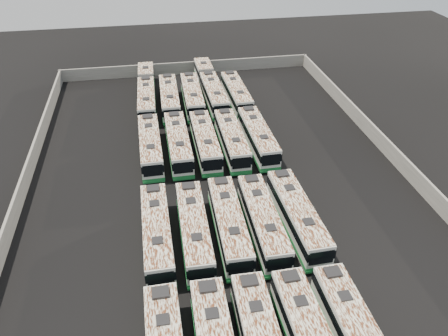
# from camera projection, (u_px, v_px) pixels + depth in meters

# --- Properties ---
(ground) EXTENTS (140.00, 140.00, 0.00)m
(ground) POSITION_uv_depth(u_px,v_px,m) (222.00, 189.00, 50.70)
(ground) COLOR black
(ground) RESTS_ON ground
(perimeter_wall) EXTENTS (45.20, 73.20, 2.20)m
(perimeter_wall) POSITION_uv_depth(u_px,v_px,m) (222.00, 181.00, 50.09)
(perimeter_wall) COLOR slate
(perimeter_wall) RESTS_ON ground
(bus_midfront_far_left) EXTENTS (2.68, 12.36, 3.48)m
(bus_midfront_far_left) POSITION_uv_depth(u_px,v_px,m) (157.00, 233.00, 41.84)
(bus_midfront_far_left) COLOR silver
(bus_midfront_far_left) RESTS_ON ground
(bus_midfront_left) EXTENTS (2.78, 12.32, 3.46)m
(bus_midfront_left) POSITION_uv_depth(u_px,v_px,m) (194.00, 230.00, 42.23)
(bus_midfront_left) COLOR silver
(bus_midfront_left) RESTS_ON ground
(bus_midfront_center) EXTENTS (2.83, 12.41, 3.49)m
(bus_midfront_center) POSITION_uv_depth(u_px,v_px,m) (229.00, 224.00, 42.91)
(bus_midfront_center) COLOR silver
(bus_midfront_center) RESTS_ON ground
(bus_midfront_right) EXTENTS (2.71, 12.42, 3.50)m
(bus_midfront_right) POSITION_uv_depth(u_px,v_px,m) (263.00, 221.00, 43.26)
(bus_midfront_right) COLOR silver
(bus_midfront_right) RESTS_ON ground
(bus_midfront_far_right) EXTENTS (2.99, 12.68, 3.56)m
(bus_midfront_far_right) POSITION_uv_depth(u_px,v_px,m) (297.00, 216.00, 43.90)
(bus_midfront_far_right) COLOR silver
(bus_midfront_far_right) RESTS_ON ground
(bus_midback_far_left) EXTENTS (2.75, 12.42, 3.49)m
(bus_midback_far_left) POSITION_uv_depth(u_px,v_px,m) (150.00, 146.00, 55.31)
(bus_midback_far_left) COLOR silver
(bus_midback_far_left) RESTS_ON ground
(bus_midback_left) EXTENTS (2.70, 12.50, 3.52)m
(bus_midback_left) POSITION_uv_depth(u_px,v_px,m) (178.00, 143.00, 55.83)
(bus_midback_left) COLOR silver
(bus_midback_left) RESTS_ON ground
(bus_midback_center) EXTENTS (2.64, 12.35, 3.48)m
(bus_midback_center) POSITION_uv_depth(u_px,v_px,m) (205.00, 141.00, 56.28)
(bus_midback_center) COLOR silver
(bus_midback_center) RESTS_ON ground
(bus_midback_right) EXTENTS (2.64, 12.39, 3.49)m
(bus_midback_right) POSITION_uv_depth(u_px,v_px,m) (232.00, 140.00, 56.65)
(bus_midback_right) COLOR silver
(bus_midback_right) RESTS_ON ground
(bus_midback_far_right) EXTENTS (2.84, 12.56, 3.53)m
(bus_midback_far_right) POSITION_uv_depth(u_px,v_px,m) (258.00, 137.00, 57.21)
(bus_midback_far_right) COLOR silver
(bus_midback_far_right) RESTS_ON ground
(bus_back_far_left) EXTENTS (3.04, 19.09, 3.45)m
(bus_back_far_left) POSITION_uv_depth(u_px,v_px,m) (147.00, 92.00, 69.27)
(bus_back_far_left) COLOR silver
(bus_back_far_left) RESTS_ON ground
(bus_back_left) EXTENTS (2.94, 12.63, 3.55)m
(bus_back_left) POSITION_uv_depth(u_px,v_px,m) (170.00, 98.00, 67.11)
(bus_back_left) COLOR silver
(bus_back_left) RESTS_ON ground
(bus_back_center) EXTENTS (2.92, 12.68, 3.56)m
(bus_back_center) POSITION_uv_depth(u_px,v_px,m) (192.00, 97.00, 67.62)
(bus_back_center) COLOR silver
(bus_back_center) RESTS_ON ground
(bus_back_right) EXTENTS (3.00, 19.42, 3.51)m
(bus_back_right) POSITION_uv_depth(u_px,v_px,m) (210.00, 86.00, 70.92)
(bus_back_right) COLOR silver
(bus_back_right) RESTS_ON ground
(bus_back_far_right) EXTENTS (2.80, 12.33, 3.46)m
(bus_back_far_right) POSITION_uv_depth(u_px,v_px,m) (236.00, 94.00, 68.54)
(bus_back_far_right) COLOR silver
(bus_back_far_right) RESTS_ON ground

